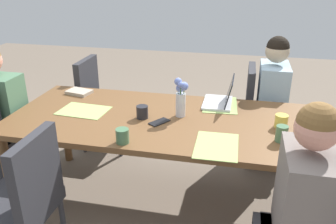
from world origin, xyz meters
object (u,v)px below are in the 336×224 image
(coffee_mug_near_left, at_px, (142,112))
(coffee_mug_centre_right, at_px, (281,121))
(person_far_left_near, at_px, (270,111))
(laptop_far_left_near, at_px, (221,99))
(person_head_left_left_mid, at_px, (2,125))
(dining_table, at_px, (168,127))
(book_red_cover, at_px, (79,92))
(chair_far_right_far, at_px, (100,99))
(phone_black, at_px, (159,122))
(flower_vase, at_px, (181,96))
(chair_near_right_near, at_px, (23,197))
(chair_far_left_near, at_px, (261,110))
(coffee_mug_centre_left, at_px, (122,136))
(coffee_mug_near_right, at_px, (282,134))

(coffee_mug_near_left, xyz_separation_m, coffee_mug_centre_right, (0.96, 0.05, -0.00))
(person_far_left_near, distance_m, laptop_far_left_near, 0.64)
(person_head_left_left_mid, xyz_separation_m, coffee_mug_near_left, (1.21, -0.02, 0.24))
(person_head_left_left_mid, bearing_deg, dining_table, 0.27)
(dining_table, relative_size, book_red_cover, 11.50)
(chair_far_right_far, height_order, phone_black, chair_far_right_far)
(phone_black, bearing_deg, person_far_left_near, -9.46)
(flower_vase, bearing_deg, chair_near_right_near, -132.23)
(person_head_left_left_mid, relative_size, laptop_far_left_near, 3.73)
(chair_far_right_far, bearing_deg, phone_black, -46.50)
(chair_far_left_near, distance_m, flower_vase, 1.06)
(coffee_mug_near_left, bearing_deg, chair_near_right_near, -123.85)
(coffee_mug_near_left, distance_m, book_red_cover, 0.77)
(coffee_mug_centre_left, distance_m, phone_black, 0.37)
(dining_table, distance_m, coffee_mug_near_right, 0.80)
(flower_vase, bearing_deg, coffee_mug_near_left, -160.86)
(chair_far_left_near, height_order, person_far_left_near, person_far_left_near)
(chair_near_right_near, relative_size, coffee_mug_centre_left, 9.64)
(coffee_mug_centre_left, bearing_deg, chair_near_right_near, -143.37)
(coffee_mug_near_left, distance_m, phone_black, 0.15)
(coffee_mug_centre_right, bearing_deg, chair_near_right_near, -151.12)
(chair_far_right_far, bearing_deg, chair_far_left_near, 2.05)
(flower_vase, bearing_deg, book_red_cover, 162.92)
(coffee_mug_near_left, bearing_deg, flower_vase, 19.14)
(book_red_cover, bearing_deg, phone_black, -15.55)
(book_red_cover, bearing_deg, chair_far_right_far, 104.44)
(chair_near_right_near, distance_m, laptop_far_left_near, 1.57)
(chair_far_right_far, bearing_deg, laptop_far_left_near, -19.56)
(book_red_cover, bearing_deg, chair_near_right_near, -69.42)
(chair_near_right_near, distance_m, phone_black, 0.98)
(chair_far_right_far, bearing_deg, dining_table, -42.16)
(chair_far_left_near, xyz_separation_m, flower_vase, (-0.61, -0.78, 0.38))
(flower_vase, height_order, coffee_mug_near_right, flower_vase)
(chair_far_left_near, xyz_separation_m, coffee_mug_centre_left, (-0.89, -1.26, 0.27))
(person_head_left_left_mid, distance_m, flower_vase, 1.51)
(laptop_far_left_near, relative_size, coffee_mug_near_right, 3.04)
(dining_table, xyz_separation_m, phone_black, (-0.04, -0.08, 0.07))
(coffee_mug_near_right, height_order, phone_black, coffee_mug_near_right)
(dining_table, height_order, coffee_mug_near_left, coffee_mug_near_left)
(coffee_mug_near_right, bearing_deg, person_head_left_left_mid, 175.10)
(chair_near_right_near, bearing_deg, dining_table, 48.77)
(person_head_left_left_mid, bearing_deg, coffee_mug_centre_left, -19.12)
(person_far_left_near, bearing_deg, book_red_cover, -164.99)
(coffee_mug_near_right, bearing_deg, chair_far_right_far, 149.09)
(chair_far_right_far, height_order, book_red_cover, chair_far_right_far)
(chair_far_left_near, relative_size, coffee_mug_centre_left, 9.64)
(dining_table, xyz_separation_m, flower_vase, (0.08, 0.06, 0.22))
(laptop_far_left_near, height_order, coffee_mug_centre_left, laptop_far_left_near)
(person_head_left_left_mid, bearing_deg, flower_vase, 2.63)
(coffee_mug_near_right, bearing_deg, coffee_mug_centre_right, 86.16)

